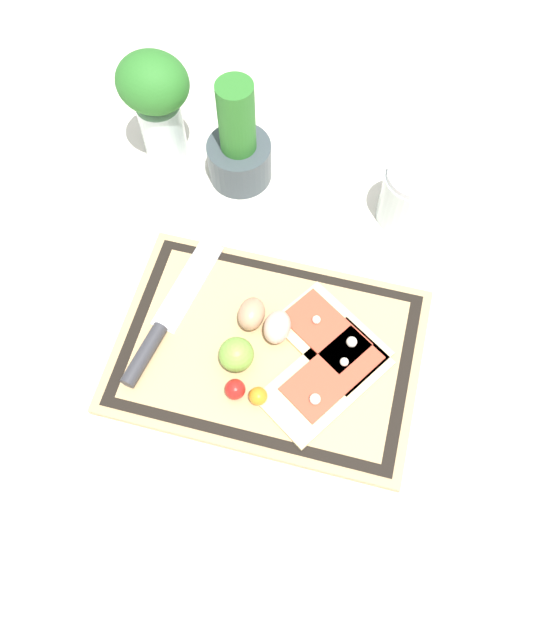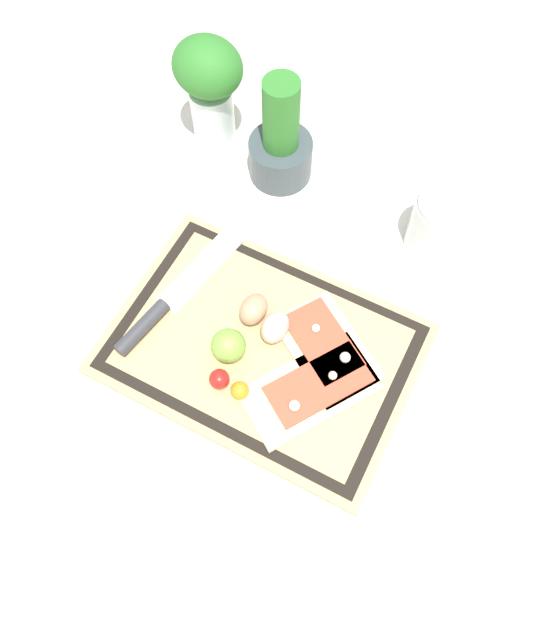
{
  "view_description": "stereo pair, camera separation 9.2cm",
  "coord_description": "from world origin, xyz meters",
  "px_view_note": "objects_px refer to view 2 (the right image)",
  "views": [
    {
      "loc": [
        0.1,
        -0.35,
        0.86
      ],
      "look_at": [
        0.0,
        0.04,
        0.03
      ],
      "focal_mm": 35.0,
      "sensor_mm": 36.0,
      "label": 1
    },
    {
      "loc": [
        0.19,
        -0.32,
        0.86
      ],
      "look_at": [
        0.0,
        0.04,
        0.03
      ],
      "focal_mm": 35.0,
      "sensor_mm": 36.0,
      "label": 2
    }
  ],
  "objects_px": {
    "sauce_jar": "(439,226)",
    "egg_pink": "(275,327)",
    "pizza_slice_near": "(312,389)",
    "cherry_tomato_yellow": "(240,391)",
    "herb_pot": "(281,145)",
    "herb_glass": "(209,84)",
    "egg_brown": "(254,309)",
    "cherry_tomato_red": "(219,379)",
    "lime": "(228,346)",
    "knife": "(160,310)",
    "pizza_slice_far": "(326,347)"
  },
  "relations": [
    {
      "from": "lime",
      "to": "herb_glass",
      "type": "height_order",
      "value": "herb_glass"
    },
    {
      "from": "pizza_slice_near",
      "to": "knife",
      "type": "distance_m",
      "value": 0.26
    },
    {
      "from": "cherry_tomato_red",
      "to": "egg_brown",
      "type": "bearing_deg",
      "value": 93.96
    },
    {
      "from": "lime",
      "to": "herb_pot",
      "type": "distance_m",
      "value": 0.36
    },
    {
      "from": "lime",
      "to": "knife",
      "type": "bearing_deg",
      "value": 175.3
    },
    {
      "from": "pizza_slice_far",
      "to": "egg_pink",
      "type": "height_order",
      "value": "egg_pink"
    },
    {
      "from": "knife",
      "to": "herb_pot",
      "type": "height_order",
      "value": "herb_pot"
    },
    {
      "from": "pizza_slice_far",
      "to": "lime",
      "type": "relative_size",
      "value": 3.75
    },
    {
      "from": "lime",
      "to": "sauce_jar",
      "type": "height_order",
      "value": "sauce_jar"
    },
    {
      "from": "cherry_tomato_yellow",
      "to": "herb_glass",
      "type": "height_order",
      "value": "herb_glass"
    },
    {
      "from": "egg_pink",
      "to": "pizza_slice_near",
      "type": "bearing_deg",
      "value": -32.64
    },
    {
      "from": "pizza_slice_far",
      "to": "egg_brown",
      "type": "bearing_deg",
      "value": -179.74
    },
    {
      "from": "cherry_tomato_red",
      "to": "herb_pot",
      "type": "xyz_separation_m",
      "value": [
        -0.1,
        0.39,
        0.04
      ]
    },
    {
      "from": "knife",
      "to": "cherry_tomato_red",
      "type": "height_order",
      "value": "cherry_tomato_red"
    },
    {
      "from": "egg_brown",
      "to": "cherry_tomato_yellow",
      "type": "bearing_deg",
      "value": -70.61
    },
    {
      "from": "egg_brown",
      "to": "knife",
      "type": "bearing_deg",
      "value": -154.71
    },
    {
      "from": "lime",
      "to": "cherry_tomato_red",
      "type": "bearing_deg",
      "value": -76.88
    },
    {
      "from": "egg_brown",
      "to": "sauce_jar",
      "type": "bearing_deg",
      "value": 53.39
    },
    {
      "from": "knife",
      "to": "herb_pot",
      "type": "xyz_separation_m",
      "value": [
        0.03,
        0.33,
        0.04
      ]
    },
    {
      "from": "sauce_jar",
      "to": "egg_pink",
      "type": "bearing_deg",
      "value": -119.02
    },
    {
      "from": "egg_brown",
      "to": "cherry_tomato_red",
      "type": "relative_size",
      "value": 1.76
    },
    {
      "from": "egg_pink",
      "to": "pizza_slice_far",
      "type": "bearing_deg",
      "value": 8.83
    },
    {
      "from": "cherry_tomato_red",
      "to": "lime",
      "type": "bearing_deg",
      "value": 103.12
    },
    {
      "from": "cherry_tomato_yellow",
      "to": "sauce_jar",
      "type": "height_order",
      "value": "sauce_jar"
    },
    {
      "from": "herb_glass",
      "to": "egg_pink",
      "type": "bearing_deg",
      "value": -47.55
    },
    {
      "from": "herb_pot",
      "to": "herb_glass",
      "type": "height_order",
      "value": "herb_glass"
    },
    {
      "from": "pizza_slice_near",
      "to": "cherry_tomato_yellow",
      "type": "distance_m",
      "value": 0.1
    },
    {
      "from": "egg_brown",
      "to": "pizza_slice_far",
      "type": "bearing_deg",
      "value": 0.26
    },
    {
      "from": "cherry_tomato_yellow",
      "to": "herb_pot",
      "type": "xyz_separation_m",
      "value": [
        -0.14,
        0.39,
        0.04
      ]
    },
    {
      "from": "pizza_slice_far",
      "to": "egg_pink",
      "type": "bearing_deg",
      "value": -171.17
    },
    {
      "from": "pizza_slice_near",
      "to": "herb_pot",
      "type": "bearing_deg",
      "value": 123.4
    },
    {
      "from": "pizza_slice_far",
      "to": "herb_pot",
      "type": "distance_m",
      "value": 0.35
    },
    {
      "from": "herb_pot",
      "to": "sauce_jar",
      "type": "xyz_separation_m",
      "value": [
        0.29,
        -0.02,
        -0.02
      ]
    },
    {
      "from": "lime",
      "to": "herb_glass",
      "type": "bearing_deg",
      "value": 122.64
    },
    {
      "from": "pizza_slice_far",
      "to": "sauce_jar",
      "type": "height_order",
      "value": "sauce_jar"
    },
    {
      "from": "cherry_tomato_red",
      "to": "cherry_tomato_yellow",
      "type": "bearing_deg",
      "value": -1.98
    },
    {
      "from": "herb_pot",
      "to": "herb_glass",
      "type": "relative_size",
      "value": 0.97
    },
    {
      "from": "pizza_slice_near",
      "to": "egg_pink",
      "type": "height_order",
      "value": "egg_pink"
    },
    {
      "from": "cherry_tomato_red",
      "to": "knife",
      "type": "bearing_deg",
      "value": 157.07
    },
    {
      "from": "pizza_slice_near",
      "to": "cherry_tomato_yellow",
      "type": "height_order",
      "value": "cherry_tomato_yellow"
    },
    {
      "from": "cherry_tomato_yellow",
      "to": "herb_glass",
      "type": "relative_size",
      "value": 0.13
    },
    {
      "from": "pizza_slice_near",
      "to": "knife",
      "type": "relative_size",
      "value": 0.8
    },
    {
      "from": "knife",
      "to": "cherry_tomato_red",
      "type": "distance_m",
      "value": 0.15
    },
    {
      "from": "pizza_slice_near",
      "to": "sauce_jar",
      "type": "height_order",
      "value": "sauce_jar"
    },
    {
      "from": "knife",
      "to": "herb_glass",
      "type": "height_order",
      "value": "herb_glass"
    },
    {
      "from": "knife",
      "to": "egg_brown",
      "type": "distance_m",
      "value": 0.14
    },
    {
      "from": "herb_pot",
      "to": "pizza_slice_near",
      "type": "bearing_deg",
      "value": -56.6
    },
    {
      "from": "pizza_slice_near",
      "to": "cherry_tomato_yellow",
      "type": "relative_size",
      "value": 8.0
    },
    {
      "from": "pizza_slice_far",
      "to": "cherry_tomato_yellow",
      "type": "bearing_deg",
      "value": -123.16
    },
    {
      "from": "pizza_slice_near",
      "to": "cherry_tomato_yellow",
      "type": "xyz_separation_m",
      "value": [
        -0.09,
        -0.05,
        0.01
      ]
    }
  ]
}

